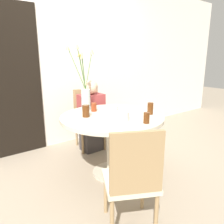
{
  "coord_description": "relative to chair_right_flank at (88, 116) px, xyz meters",
  "views": [
    {
      "loc": [
        -1.43,
        -1.88,
        1.36
      ],
      "look_at": [
        0.0,
        0.0,
        0.76
      ],
      "focal_mm": 35.0,
      "sensor_mm": 36.0,
      "label": 1
    }
  ],
  "objects": [
    {
      "name": "person_woman",
      "position": [
        -0.04,
        -0.16,
        -0.0
      ],
      "size": [
        0.34,
        0.24,
        1.04
      ],
      "color": "#383333",
      "rests_on": "ground_plane"
    },
    {
      "name": "drink_glass_3",
      "position": [
        -0.27,
        -0.6,
        0.28
      ],
      "size": [
        0.07,
        0.07,
        0.1
      ],
      "color": "maroon",
      "rests_on": "dining_table"
    },
    {
      "name": "ground_plane",
      "position": [
        -0.22,
        -0.88,
        -0.49
      ],
      "size": [
        16.0,
        16.0,
        0.0
      ],
      "primitive_type": "plane",
      "color": "gray"
    },
    {
      "name": "drink_glass_2",
      "position": [
        -0.48,
        -0.76,
        0.3
      ],
      "size": [
        0.08,
        0.08,
        0.13
      ],
      "color": "#51280F",
      "rests_on": "dining_table"
    },
    {
      "name": "drink_glass_0",
      "position": [
        0.17,
        -1.1,
        0.3
      ],
      "size": [
        0.07,
        0.07,
        0.13
      ],
      "color": "#51280F",
      "rests_on": "dining_table"
    },
    {
      "name": "chair_left_flank",
      "position": [
        -0.64,
        -1.69,
        0.0
      ],
      "size": [
        0.54,
        0.54,
        0.88
      ],
      "rotation": [
        0.0,
        0.0,
        2.66
      ],
      "color": "beige",
      "rests_on": "ground_plane"
    },
    {
      "name": "birthday_cake",
      "position": [
        -0.28,
        -1.06,
        0.28
      ],
      "size": [
        0.24,
        0.24,
        0.14
      ],
      "color": "white",
      "rests_on": "dining_table"
    },
    {
      "name": "flower_vase",
      "position": [
        -0.31,
        -0.46,
        0.48
      ],
      "size": [
        0.34,
        0.22,
        0.78
      ],
      "color": "#B2C6C1",
      "rests_on": "dining_table"
    },
    {
      "name": "wall_back",
      "position": [
        -0.22,
        0.4,
        0.81
      ],
      "size": [
        8.0,
        0.05,
        2.6
      ],
      "color": "silver",
      "rests_on": "ground_plane"
    },
    {
      "name": "doorway_panel",
      "position": [
        -1.01,
        0.37,
        0.54
      ],
      "size": [
        0.9,
        0.01,
        2.05
      ],
      "color": "black",
      "rests_on": "ground_plane"
    },
    {
      "name": "drink_glass_1",
      "position": [
        -0.12,
        -1.32,
        0.29
      ],
      "size": [
        0.06,
        0.06,
        0.11
      ],
      "color": "#51280F",
      "rests_on": "dining_table"
    },
    {
      "name": "side_plate",
      "position": [
        -0.01,
        -0.73,
        0.24
      ],
      "size": [
        0.21,
        0.21,
        0.01
      ],
      "color": "white",
      "rests_on": "dining_table"
    },
    {
      "name": "dining_table",
      "position": [
        -0.22,
        -0.88,
        0.1
      ],
      "size": [
        1.15,
        1.15,
        0.72
      ],
      "color": "beige",
      "rests_on": "ground_plane"
    },
    {
      "name": "chair_right_flank",
      "position": [
        0.0,
        0.0,
        0.0
      ],
      "size": [
        0.48,
        0.48,
        0.88
      ],
      "rotation": [
        0.0,
        0.0,
        -0.24
      ],
      "color": "beige",
      "rests_on": "ground_plane"
    }
  ]
}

